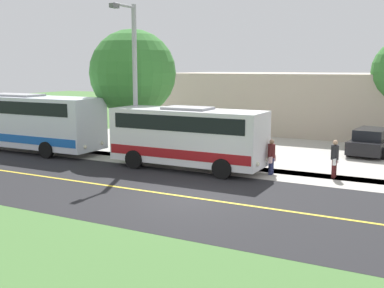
{
  "coord_description": "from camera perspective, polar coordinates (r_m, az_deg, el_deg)",
  "views": [
    {
      "loc": [
        15.23,
        8.15,
        4.84
      ],
      "look_at": [
        -3.5,
        -1.64,
        1.4
      ],
      "focal_mm": 44.31,
      "sensor_mm": 36.0,
      "label": 1
    }
  ],
  "objects": [
    {
      "name": "pedestrian_with_bags",
      "position": [
        21.75,
        16.8,
        -1.58
      ],
      "size": [
        0.72,
        0.34,
        1.69
      ],
      "color": "#4C1919",
      "rests_on": "ground"
    },
    {
      "name": "parking_lot_surface",
      "position": [
        28.52,
        16.78,
        -0.92
      ],
      "size": [
        14.0,
        36.0,
        0.01
      ],
      "primitive_type": "cube",
      "color": "#B2ADA3",
      "rests_on": "ground"
    },
    {
      "name": "road_centre_line",
      "position": [
        17.93,
        -0.54,
        -6.38
      ],
      "size": [
        0.16,
        100.0,
        0.0
      ],
      "primitive_type": "cube",
      "color": "gold",
      "rests_on": "ground"
    },
    {
      "name": "sidewalk",
      "position": [
        22.52,
        5.71,
        -3.2
      ],
      "size": [
        2.4,
        100.0,
        0.01
      ],
      "primitive_type": "cube",
      "color": "#B2ADA3",
      "rests_on": "ground"
    },
    {
      "name": "commercial_building",
      "position": [
        37.66,
        14.78,
        4.9
      ],
      "size": [
        10.0,
        22.73,
        4.37
      ],
      "primitive_type": "cube",
      "color": "#B7A893",
      "rests_on": "ground"
    },
    {
      "name": "street_light_pole",
      "position": [
        24.42,
        -7.05,
        8.08
      ],
      "size": [
        1.97,
        0.24,
        7.93
      ],
      "color": "#9E9EA3",
      "rests_on": "ground"
    },
    {
      "name": "parked_car_near",
      "position": [
        28.4,
        20.82,
        0.23
      ],
      "size": [
        4.56,
        2.34,
        1.45
      ],
      "color": "black",
      "rests_on": "ground"
    },
    {
      "name": "road_surface",
      "position": [
        17.93,
        -0.54,
        -6.4
      ],
      "size": [
        8.0,
        100.0,
        0.01
      ],
      "primitive_type": "cube",
      "color": "black",
      "rests_on": "ground"
    },
    {
      "name": "ground_plane",
      "position": [
        17.94,
        -0.54,
        -6.41
      ],
      "size": [
        120.0,
        120.0,
        0.0
      ],
      "primitive_type": "plane",
      "color": "#477238"
    },
    {
      "name": "tree_curbside",
      "position": [
        27.51,
        -7.14,
        8.47
      ],
      "size": [
        4.93,
        4.93,
        6.97
      ],
      "color": "brown",
      "rests_on": "ground"
    },
    {
      "name": "transit_bus_rear",
      "position": [
        29.78,
        -20.38,
        2.81
      ],
      "size": [
        2.79,
        11.51,
        3.29
      ],
      "color": "silver",
      "rests_on": "ground"
    },
    {
      "name": "shuttle_bus_front",
      "position": [
        22.55,
        -0.52,
        1.08
      ],
      "size": [
        2.56,
        7.58,
        2.98
      ],
      "color": "white",
      "rests_on": "ground"
    },
    {
      "name": "pedestrian_waiting",
      "position": [
        21.78,
        9.54,
        -1.42
      ],
      "size": [
        0.72,
        0.34,
        1.61
      ],
      "color": "#1E2347",
      "rests_on": "ground"
    }
  ]
}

